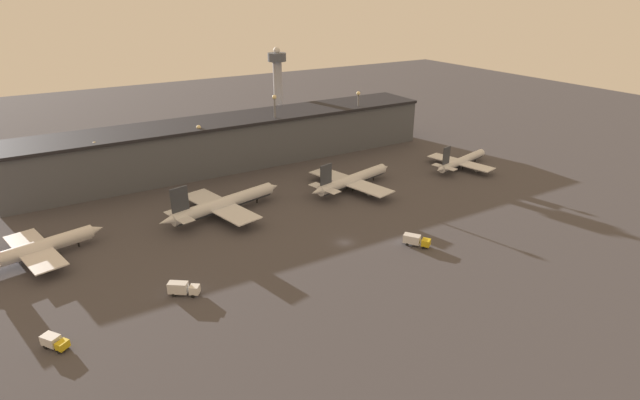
{
  "coord_description": "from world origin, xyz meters",
  "views": [
    {
      "loc": [
        -73.07,
        -108.48,
        69.3
      ],
      "look_at": [
        2.94,
        19.16,
        6.0
      ],
      "focal_mm": 28.0,
      "sensor_mm": 36.0,
      "label": 1
    }
  ],
  "objects_px": {
    "airplane_3": "(462,161)",
    "service_vehicle_1": "(416,240)",
    "airplane_1": "(223,204)",
    "airplane_2": "(352,180)",
    "airplane_0": "(38,248)",
    "control_tower": "(278,84)",
    "service_vehicle_2": "(54,342)",
    "service_vehicle_0": "(183,288)"
  },
  "relations": [
    {
      "from": "airplane_3",
      "to": "service_vehicle_1",
      "type": "relative_size",
      "value": 4.75
    },
    {
      "from": "airplane_1",
      "to": "airplane_2",
      "type": "height_order",
      "value": "airplane_1"
    },
    {
      "from": "airplane_0",
      "to": "control_tower",
      "type": "height_order",
      "value": "control_tower"
    },
    {
      "from": "airplane_2",
      "to": "service_vehicle_2",
      "type": "bearing_deg",
      "value": -171.2
    },
    {
      "from": "airplane_2",
      "to": "airplane_3",
      "type": "height_order",
      "value": "airplane_2"
    },
    {
      "from": "service_vehicle_1",
      "to": "control_tower",
      "type": "xyz_separation_m",
      "value": [
        20.74,
        130.42,
        23.15
      ]
    },
    {
      "from": "airplane_1",
      "to": "airplane_3",
      "type": "relative_size",
      "value": 1.24
    },
    {
      "from": "airplane_0",
      "to": "service_vehicle_0",
      "type": "xyz_separation_m",
      "value": [
        28.88,
        -37.77,
        -1.46
      ]
    },
    {
      "from": "airplane_2",
      "to": "service_vehicle_1",
      "type": "distance_m",
      "value": 47.57
    },
    {
      "from": "service_vehicle_1",
      "to": "service_vehicle_2",
      "type": "bearing_deg",
      "value": -127.2
    },
    {
      "from": "airplane_3",
      "to": "service_vehicle_0",
      "type": "height_order",
      "value": "airplane_3"
    },
    {
      "from": "airplane_1",
      "to": "control_tower",
      "type": "relative_size",
      "value": 1.07
    },
    {
      "from": "service_vehicle_1",
      "to": "control_tower",
      "type": "distance_m",
      "value": 134.08
    },
    {
      "from": "airplane_0",
      "to": "service_vehicle_1",
      "type": "distance_m",
      "value": 105.78
    },
    {
      "from": "service_vehicle_2",
      "to": "airplane_0",
      "type": "bearing_deg",
      "value": 144.15
    },
    {
      "from": "airplane_3",
      "to": "service_vehicle_1",
      "type": "xyz_separation_m",
      "value": [
        -61.82,
        -42.81,
        -1.09
      ]
    },
    {
      "from": "airplane_3",
      "to": "service_vehicle_2",
      "type": "distance_m",
      "value": 161.04
    },
    {
      "from": "airplane_3",
      "to": "service_vehicle_2",
      "type": "relative_size",
      "value": 5.95
    },
    {
      "from": "service_vehicle_0",
      "to": "service_vehicle_1",
      "type": "bearing_deg",
      "value": 27.5
    },
    {
      "from": "airplane_0",
      "to": "airplane_2",
      "type": "bearing_deg",
      "value": -13.95
    },
    {
      "from": "airplane_3",
      "to": "service_vehicle_1",
      "type": "bearing_deg",
      "value": -158.87
    },
    {
      "from": "airplane_0",
      "to": "airplane_2",
      "type": "relative_size",
      "value": 0.86
    },
    {
      "from": "service_vehicle_2",
      "to": "airplane_3",
      "type": "bearing_deg",
      "value": 67.92
    },
    {
      "from": "airplane_1",
      "to": "service_vehicle_2",
      "type": "distance_m",
      "value": 70.81
    },
    {
      "from": "airplane_0",
      "to": "airplane_3",
      "type": "relative_size",
      "value": 0.97
    },
    {
      "from": "airplane_2",
      "to": "control_tower",
      "type": "height_order",
      "value": "control_tower"
    },
    {
      "from": "airplane_3",
      "to": "control_tower",
      "type": "xyz_separation_m",
      "value": [
        -41.08,
        87.61,
        22.06
      ]
    },
    {
      "from": "airplane_0",
      "to": "service_vehicle_1",
      "type": "xyz_separation_m",
      "value": [
        94.61,
        -47.28,
        -1.57
      ]
    },
    {
      "from": "airplane_2",
      "to": "service_vehicle_0",
      "type": "xyz_separation_m",
      "value": [
        -75.05,
        -37.1,
        -1.53
      ]
    },
    {
      "from": "airplane_2",
      "to": "service_vehicle_0",
      "type": "bearing_deg",
      "value": -167.27
    },
    {
      "from": "airplane_2",
      "to": "service_vehicle_1",
      "type": "relative_size",
      "value": 5.34
    },
    {
      "from": "airplane_3",
      "to": "service_vehicle_2",
      "type": "xyz_separation_m",
      "value": [
        -156.26,
        -38.92,
        -1.27
      ]
    },
    {
      "from": "airplane_0",
      "to": "airplane_1",
      "type": "xyz_separation_m",
      "value": [
        54.49,
        1.98,
        0.34
      ]
    },
    {
      "from": "airplane_1",
      "to": "control_tower",
      "type": "bearing_deg",
      "value": 39.55
    },
    {
      "from": "service_vehicle_0",
      "to": "service_vehicle_2",
      "type": "height_order",
      "value": "service_vehicle_0"
    },
    {
      "from": "service_vehicle_0",
      "to": "service_vehicle_2",
      "type": "bearing_deg",
      "value": -133.19
    },
    {
      "from": "service_vehicle_0",
      "to": "service_vehicle_2",
      "type": "relative_size",
      "value": 1.2
    },
    {
      "from": "airplane_3",
      "to": "airplane_1",
      "type": "bearing_deg",
      "value": 162.8
    },
    {
      "from": "airplane_0",
      "to": "airplane_2",
      "type": "height_order",
      "value": "airplane_2"
    },
    {
      "from": "airplane_1",
      "to": "airplane_3",
      "type": "distance_m",
      "value": 102.14
    },
    {
      "from": "airplane_3",
      "to": "service_vehicle_1",
      "type": "distance_m",
      "value": 75.21
    },
    {
      "from": "control_tower",
      "to": "service_vehicle_2",
      "type": "bearing_deg",
      "value": -132.31
    }
  ]
}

